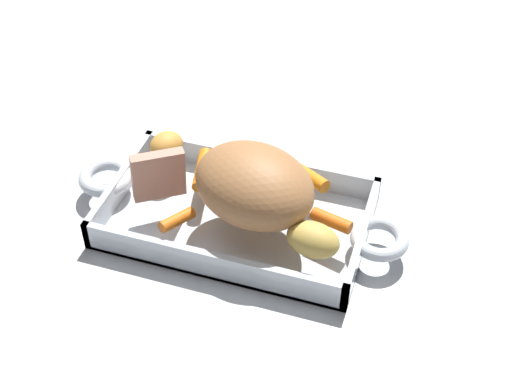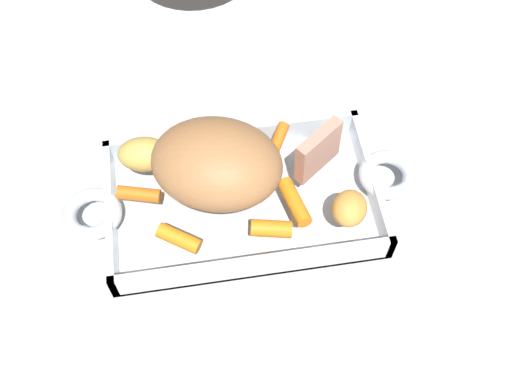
# 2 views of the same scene
# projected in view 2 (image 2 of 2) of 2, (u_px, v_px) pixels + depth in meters

# --- Properties ---
(ground_plane) EXTENTS (2.28, 2.28, 0.00)m
(ground_plane) POSITION_uv_depth(u_px,v_px,m) (243.00, 206.00, 0.77)
(ground_plane) COLOR silver
(roasting_dish) EXTENTS (0.43, 0.19, 0.04)m
(roasting_dish) POSITION_uv_depth(u_px,v_px,m) (243.00, 201.00, 0.76)
(roasting_dish) COLOR silver
(roasting_dish) RESTS_ON ground_plane
(pork_roast) EXTENTS (0.18, 0.16, 0.09)m
(pork_roast) POSITION_uv_depth(u_px,v_px,m) (217.00, 164.00, 0.70)
(pork_roast) COLOR #A76F42
(pork_roast) RESTS_ON roasting_dish
(roast_slice_thin) EXTENTS (0.06, 0.05, 0.07)m
(roast_slice_thin) POSITION_uv_depth(u_px,v_px,m) (318.00, 151.00, 0.72)
(roast_slice_thin) COLOR tan
(roast_slice_thin) RESTS_ON roasting_dish
(baby_carrot_southwest) EXTENTS (0.04, 0.05, 0.02)m
(baby_carrot_southwest) POSITION_uv_depth(u_px,v_px,m) (278.00, 140.00, 0.76)
(baby_carrot_southwest) COLOR orange
(baby_carrot_southwest) RESTS_ON roasting_dish
(baby_carrot_center_left) EXTENTS (0.03, 0.07, 0.02)m
(baby_carrot_center_left) POSITION_uv_depth(u_px,v_px,m) (295.00, 202.00, 0.71)
(baby_carrot_center_left) COLOR orange
(baby_carrot_center_left) RESTS_ON roasting_dish
(baby_carrot_northwest) EXTENTS (0.05, 0.03, 0.02)m
(baby_carrot_northwest) POSITION_uv_depth(u_px,v_px,m) (271.00, 229.00, 0.69)
(baby_carrot_northwest) COLOR orange
(baby_carrot_northwest) RESTS_ON roasting_dish
(baby_carrot_long) EXTENTS (0.05, 0.04, 0.02)m
(baby_carrot_long) POSITION_uv_depth(u_px,v_px,m) (179.00, 238.00, 0.69)
(baby_carrot_long) COLOR orange
(baby_carrot_long) RESTS_ON roasting_dish
(baby_carrot_center_right) EXTENTS (0.05, 0.03, 0.02)m
(baby_carrot_center_right) POSITION_uv_depth(u_px,v_px,m) (139.00, 194.00, 0.72)
(baby_carrot_center_right) COLOR orange
(baby_carrot_center_right) RESTS_ON roasting_dish
(potato_golden_large) EXTENTS (0.06, 0.06, 0.03)m
(potato_golden_large) POSITION_uv_depth(u_px,v_px,m) (350.00, 208.00, 0.70)
(potato_golden_large) COLOR gold
(potato_golden_large) RESTS_ON roasting_dish
(potato_whole) EXTENTS (0.07, 0.05, 0.04)m
(potato_whole) POSITION_uv_depth(u_px,v_px,m) (144.00, 154.00, 0.74)
(potato_whole) COLOR gold
(potato_whole) RESTS_ON roasting_dish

